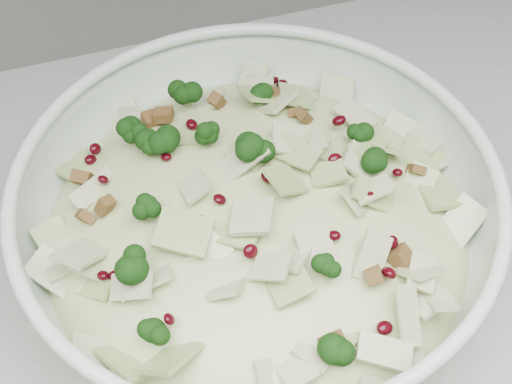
% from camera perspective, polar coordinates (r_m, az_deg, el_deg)
% --- Properties ---
extents(mixing_bowl, '(0.41, 0.41, 0.15)m').
position_cam_1_polar(mixing_bowl, '(0.59, 0.06, -3.45)').
color(mixing_bowl, silver).
rests_on(mixing_bowl, counter).
extents(salad, '(0.36, 0.36, 0.15)m').
position_cam_1_polar(salad, '(0.57, 0.06, -2.00)').
color(salad, beige).
rests_on(salad, mixing_bowl).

